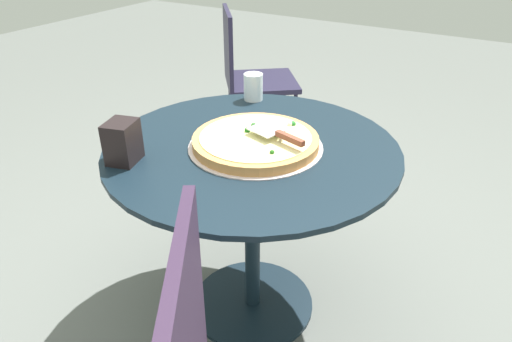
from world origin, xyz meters
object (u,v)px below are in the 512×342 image
at_px(pizza_server, 278,134).
at_px(napkin_dispenser, 123,142).
at_px(pizza_on_tray, 256,141).
at_px(patio_chair_near, 248,71).
at_px(drinking_cup, 253,87).
at_px(patio_table, 252,188).

bearing_deg(pizza_server, napkin_dispenser, 38.56).
height_order(pizza_on_tray, pizza_server, pizza_server).
distance_m(napkin_dispenser, patio_chair_near, 1.61).
bearing_deg(patio_chair_near, napkin_dispenser, 108.15).
bearing_deg(pizza_on_tray, pizza_server, -177.23).
distance_m(pizza_server, drinking_cup, 0.46).
relative_size(patio_table, pizza_on_tray, 2.21).
bearing_deg(napkin_dispenser, pizza_server, 112.50).
distance_m(pizza_on_tray, drinking_cup, 0.42).
height_order(drinking_cup, patio_chair_near, patio_chair_near).
bearing_deg(pizza_on_tray, drinking_cup, -57.43).
height_order(patio_table, pizza_on_tray, pizza_on_tray).
height_order(napkin_dispenser, patio_chair_near, patio_chair_near).
relative_size(pizza_on_tray, patio_chair_near, 0.50).
distance_m(patio_table, napkin_dispenser, 0.46).
xyz_separation_m(pizza_server, drinking_cup, (0.30, -0.35, -0.01)).
xyz_separation_m(drinking_cup, patio_chair_near, (0.56, -0.86, -0.26)).
bearing_deg(pizza_server, pizza_on_tray, 2.77).
bearing_deg(pizza_on_tray, patio_table, 12.88).
relative_size(pizza_server, patio_chair_near, 0.25).
bearing_deg(pizza_server, patio_table, 4.34).
height_order(pizza_on_tray, patio_chair_near, patio_chair_near).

